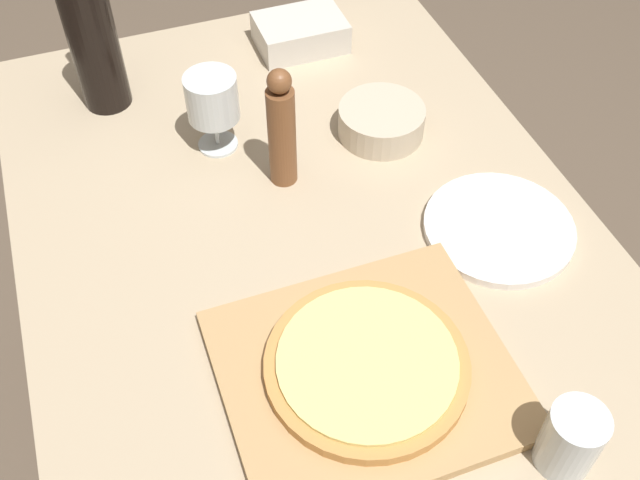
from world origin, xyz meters
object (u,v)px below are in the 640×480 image
object	(u,v)px
wine_glass	(212,100)
small_bowl	(381,121)
wine_bottle	(91,33)
pizza	(367,365)
pepper_mill	(281,130)

from	to	relation	value
wine_glass	small_bowl	bearing A→B (deg)	-13.52
small_bowl	wine_bottle	bearing A→B (deg)	149.82
wine_bottle	small_bowl	distance (m)	0.52
pizza	wine_glass	xyz separation A→B (m)	(-0.07, 0.52, 0.07)
pizza	pepper_mill	xyz separation A→B (m)	(0.01, 0.40, 0.07)
pepper_mill	small_bowl	size ratio (longest dim) A/B	1.44
pizza	small_bowl	distance (m)	0.50
pepper_mill	small_bowl	xyz separation A→B (m)	(0.20, 0.05, -0.08)
wine_glass	pepper_mill	bearing A→B (deg)	-55.41
pizza	wine_glass	distance (m)	0.53
pepper_mill	wine_glass	size ratio (longest dim) A/B	1.52
pepper_mill	wine_glass	world-z (taller)	pepper_mill
pepper_mill	wine_glass	distance (m)	0.14
wine_glass	small_bowl	xyz separation A→B (m)	(0.28, -0.07, -0.07)
pizza	wine_bottle	bearing A→B (deg)	107.73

